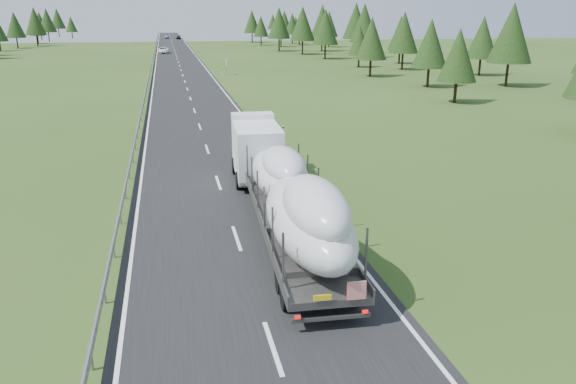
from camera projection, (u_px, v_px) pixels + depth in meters
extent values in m
plane|color=#2B4316|center=(273.00, 348.00, 17.24)|extent=(400.00, 400.00, 0.00)
cube|color=black|center=(179.00, 65.00, 110.39)|extent=(10.00, 400.00, 0.02)
cube|color=slate|center=(152.00, 63.00, 109.15)|extent=(0.08, 400.00, 0.32)
cylinder|color=slate|center=(91.00, 361.00, 16.09)|extent=(0.10, 0.10, 0.60)
cube|color=silver|center=(283.00, 131.00, 46.33)|extent=(0.12, 0.07, 1.00)
cube|color=black|center=(283.00, 128.00, 46.23)|extent=(0.13, 0.08, 0.12)
cube|color=silver|center=(223.00, 72.00, 92.90)|extent=(0.12, 0.07, 1.00)
cube|color=black|center=(223.00, 70.00, 92.81)|extent=(0.13, 0.08, 0.12)
cube|color=silver|center=(202.00, 52.00, 139.48)|extent=(0.12, 0.07, 1.00)
cube|color=black|center=(202.00, 51.00, 139.38)|extent=(0.13, 0.08, 0.12)
cube|color=silver|center=(192.00, 43.00, 186.06)|extent=(0.12, 0.07, 1.00)
cube|color=black|center=(192.00, 42.00, 185.96)|extent=(0.13, 0.08, 0.12)
cube|color=silver|center=(186.00, 37.00, 232.63)|extent=(0.12, 0.07, 1.00)
cube|color=black|center=(186.00, 36.00, 232.54)|extent=(0.13, 0.08, 0.12)
cube|color=silver|center=(182.00, 33.00, 279.21)|extent=(0.12, 0.07, 1.00)
cube|color=black|center=(182.00, 32.00, 279.11)|extent=(0.13, 0.08, 0.12)
cube|color=silver|center=(179.00, 30.00, 325.79)|extent=(0.12, 0.07, 1.00)
cube|color=black|center=(179.00, 29.00, 325.69)|extent=(0.13, 0.08, 0.12)
cylinder|color=slate|center=(227.00, 69.00, 92.89)|extent=(0.08, 0.08, 2.00)
cube|color=silver|center=(227.00, 63.00, 92.59)|extent=(0.05, 0.90, 1.20)
cylinder|color=black|center=(507.00, 72.00, 78.39)|extent=(0.36, 0.36, 3.84)
cone|color=black|center=(512.00, 33.00, 76.76)|extent=(5.98, 5.98, 8.01)
cylinder|color=black|center=(480.00, 65.00, 92.25)|extent=(0.36, 0.36, 3.23)
cone|color=black|center=(483.00, 37.00, 90.89)|extent=(5.02, 5.02, 6.73)
cylinder|color=black|center=(402.00, 60.00, 101.90)|extent=(0.36, 0.36, 3.47)
cone|color=black|center=(404.00, 32.00, 100.43)|extent=(5.40, 5.40, 7.23)
cylinder|color=black|center=(399.00, 56.00, 114.11)|extent=(0.36, 0.36, 3.19)
cone|color=black|center=(401.00, 33.00, 112.76)|extent=(4.97, 4.97, 6.65)
cylinder|color=black|center=(363.00, 49.00, 128.98)|extent=(0.36, 0.36, 4.12)
cone|color=black|center=(364.00, 23.00, 127.24)|extent=(6.40, 6.40, 8.58)
cylinder|color=black|center=(355.00, 45.00, 143.04)|extent=(0.36, 0.36, 4.25)
cone|color=black|center=(356.00, 21.00, 141.25)|extent=(6.61, 6.61, 8.85)
cylinder|color=black|center=(322.00, 43.00, 151.74)|extent=(0.36, 0.36, 4.12)
cone|color=black|center=(322.00, 21.00, 150.00)|extent=(6.41, 6.41, 8.58)
cylinder|color=black|center=(329.00, 41.00, 169.89)|extent=(0.36, 0.36, 3.59)
cone|color=black|center=(329.00, 24.00, 168.37)|extent=(5.58, 5.58, 7.47)
cylinder|color=black|center=(299.00, 40.00, 181.12)|extent=(0.36, 0.36, 3.24)
cone|color=black|center=(299.00, 25.00, 179.75)|extent=(5.04, 5.04, 6.75)
cylinder|color=black|center=(292.00, 38.00, 190.61)|extent=(0.36, 0.36, 3.40)
cone|color=black|center=(292.00, 24.00, 189.18)|extent=(5.29, 5.29, 7.09)
cylinder|color=black|center=(305.00, 37.00, 207.21)|extent=(0.36, 0.36, 3.04)
cone|color=black|center=(305.00, 25.00, 205.93)|extent=(4.73, 4.73, 6.34)
cylinder|color=black|center=(296.00, 36.00, 219.22)|extent=(0.36, 0.36, 2.97)
cone|color=black|center=(296.00, 25.00, 217.96)|extent=(4.62, 4.62, 6.18)
cylinder|color=black|center=(284.00, 33.00, 231.58)|extent=(0.36, 0.36, 3.76)
cone|color=black|center=(284.00, 20.00, 229.99)|extent=(5.86, 5.86, 7.84)
cylinder|color=black|center=(280.00, 33.00, 245.06)|extent=(0.36, 0.36, 3.28)
cone|color=black|center=(280.00, 22.00, 243.68)|extent=(5.10, 5.10, 6.83)
cylinder|color=black|center=(273.00, 32.00, 261.58)|extent=(0.36, 0.36, 3.24)
cone|color=black|center=(273.00, 22.00, 260.21)|extent=(5.04, 5.04, 6.75)
cylinder|color=black|center=(455.00, 90.00, 64.07)|extent=(0.36, 0.36, 2.83)
cone|color=black|center=(459.00, 55.00, 62.88)|extent=(4.40, 4.40, 5.89)
cylinder|color=black|center=(428.00, 76.00, 77.72)|extent=(0.36, 0.36, 3.13)
cone|color=black|center=(430.00, 43.00, 76.40)|extent=(4.87, 4.87, 6.52)
cylinder|color=black|center=(370.00, 67.00, 90.72)|extent=(0.36, 0.36, 3.18)
cone|color=black|center=(372.00, 38.00, 89.37)|extent=(4.95, 4.95, 6.63)
cylinder|color=black|center=(359.00, 60.00, 106.57)|extent=(0.36, 0.36, 2.63)
cone|color=black|center=(360.00, 40.00, 105.46)|extent=(4.10, 4.10, 5.49)
cylinder|color=black|center=(325.00, 50.00, 125.66)|extent=(0.36, 0.36, 3.69)
cone|color=black|center=(326.00, 27.00, 124.10)|extent=(5.74, 5.74, 7.69)
cylinder|color=black|center=(302.00, 46.00, 139.53)|extent=(0.36, 0.36, 3.94)
cone|color=black|center=(303.00, 23.00, 137.86)|extent=(6.13, 6.13, 8.20)
cylinder|color=black|center=(279.00, 44.00, 151.20)|extent=(0.36, 0.36, 3.90)
cone|color=black|center=(279.00, 23.00, 149.55)|extent=(6.06, 6.06, 8.12)
cylinder|color=black|center=(281.00, 42.00, 170.97)|extent=(0.36, 0.36, 3.14)
cone|color=black|center=(281.00, 27.00, 169.65)|extent=(4.88, 4.88, 6.53)
cylinder|color=black|center=(261.00, 40.00, 180.11)|extent=(0.36, 0.36, 3.12)
cone|color=black|center=(261.00, 26.00, 178.79)|extent=(4.85, 4.85, 6.49)
cylinder|color=black|center=(252.00, 37.00, 197.09)|extent=(0.36, 0.36, 3.75)
cone|color=black|center=(252.00, 21.00, 195.51)|extent=(5.83, 5.83, 7.81)
cylinder|color=black|center=(0.00, 45.00, 151.57)|extent=(0.36, 0.36, 3.04)
cylinder|color=black|center=(17.00, 42.00, 164.15)|extent=(0.36, 0.36, 3.52)
cone|color=black|center=(15.00, 25.00, 162.66)|extent=(5.48, 5.48, 7.34)
cylinder|color=black|center=(37.00, 40.00, 174.31)|extent=(0.36, 0.36, 3.99)
cone|color=black|center=(35.00, 21.00, 172.62)|extent=(6.21, 6.21, 8.32)
cylinder|color=black|center=(38.00, 39.00, 188.73)|extent=(0.36, 0.36, 3.07)
cone|color=black|center=(36.00, 26.00, 187.43)|extent=(4.77, 4.77, 6.39)
cylinder|color=black|center=(49.00, 36.00, 200.96)|extent=(0.36, 0.36, 3.96)
cone|color=black|center=(47.00, 20.00, 199.28)|extent=(6.16, 6.16, 8.25)
cylinder|color=black|center=(41.00, 35.00, 212.82)|extent=(0.36, 0.36, 3.58)
cone|color=black|center=(40.00, 22.00, 211.31)|extent=(5.56, 5.56, 7.45)
cylinder|color=black|center=(72.00, 35.00, 227.94)|extent=(0.36, 0.36, 2.98)
cone|color=black|center=(71.00, 24.00, 226.68)|extent=(4.64, 4.64, 6.21)
cylinder|color=black|center=(59.00, 32.00, 242.66)|extent=(0.36, 0.36, 4.08)
cone|color=black|center=(57.00, 18.00, 240.94)|extent=(6.35, 6.35, 8.51)
cube|color=white|center=(257.00, 149.00, 33.78)|extent=(2.89, 5.39, 2.95)
cube|color=black|center=(250.00, 132.00, 36.12)|extent=(2.42, 0.20, 1.47)
cube|color=white|center=(251.00, 116.00, 35.44)|extent=(2.69, 1.39, 0.32)
cube|color=#51504D|center=(260.00, 177.00, 33.23)|extent=(2.79, 3.29, 0.26)
cylinder|color=black|center=(234.00, 166.00, 35.75)|extent=(0.42, 1.07, 1.05)
cylinder|color=black|center=(271.00, 164.00, 36.24)|extent=(0.42, 1.07, 1.05)
cylinder|color=black|center=(241.00, 181.00, 32.61)|extent=(0.42, 1.07, 1.05)
cylinder|color=black|center=(281.00, 178.00, 33.10)|extent=(0.42, 1.07, 1.05)
cube|color=#51504D|center=(293.00, 223.00, 24.77)|extent=(3.56, 14.87, 0.27)
cube|color=#51504D|center=(261.00, 220.00, 24.41)|extent=(0.79, 14.73, 0.25)
cube|color=#51504D|center=(323.00, 215.00, 24.97)|extent=(0.79, 14.73, 0.25)
cube|color=#51504D|center=(293.00, 262.00, 18.26)|extent=(0.08, 0.08, 2.00)
cube|color=#51504D|center=(374.00, 254.00, 18.82)|extent=(0.08, 0.08, 2.00)
cube|color=#51504D|center=(278.00, 233.00, 20.61)|extent=(0.08, 0.08, 2.00)
cube|color=#51504D|center=(351.00, 227.00, 21.17)|extent=(0.08, 0.08, 2.00)
cube|color=#51504D|center=(266.00, 211.00, 22.97)|extent=(0.08, 0.08, 2.00)
cube|color=#51504D|center=(332.00, 206.00, 23.53)|extent=(0.08, 0.08, 2.00)
cube|color=#51504D|center=(256.00, 192.00, 25.32)|extent=(0.08, 0.08, 2.00)
cube|color=#51504D|center=(316.00, 188.00, 25.88)|extent=(0.08, 0.08, 2.00)
cube|color=#51504D|center=(248.00, 177.00, 27.68)|extent=(0.08, 0.08, 2.00)
cube|color=#51504D|center=(304.00, 174.00, 28.24)|extent=(0.08, 0.08, 2.00)
cube|color=#51504D|center=(242.00, 164.00, 30.03)|extent=(0.08, 0.08, 2.00)
cube|color=#51504D|center=(293.00, 161.00, 30.59)|extent=(0.08, 0.08, 2.00)
cylinder|color=black|center=(296.00, 295.00, 19.38)|extent=(0.47, 1.07, 1.05)
cylinder|color=black|center=(359.00, 289.00, 19.84)|extent=(0.47, 1.07, 1.05)
cylinder|color=black|center=(288.00, 279.00, 20.55)|extent=(0.47, 1.07, 1.05)
cylinder|color=black|center=(348.00, 273.00, 21.02)|extent=(0.47, 1.07, 1.05)
cube|color=#51504D|center=(342.00, 317.00, 18.10)|extent=(2.64, 0.26, 0.13)
cube|color=red|center=(367.00, 289.00, 17.90)|extent=(0.63, 0.07, 0.63)
cube|color=yellow|center=(334.00, 297.00, 17.73)|extent=(0.58, 0.07, 0.19)
cube|color=red|center=(309.00, 317.00, 17.76)|extent=(0.19, 0.07, 0.11)
cube|color=red|center=(375.00, 310.00, 18.21)|extent=(0.19, 0.07, 0.11)
ellipsoid|color=silver|center=(312.00, 220.00, 21.21)|extent=(3.27, 8.61, 2.50)
ellipsoid|color=silver|center=(320.00, 207.00, 19.96)|extent=(2.43, 5.47, 2.00)
ellipsoid|color=silver|center=(276.00, 175.00, 27.95)|extent=(2.96, 7.38, 2.07)
ellipsoid|color=silver|center=(280.00, 165.00, 26.88)|extent=(2.20, 4.69, 1.66)
imported|color=white|center=(163.00, 50.00, 143.40)|extent=(3.11, 5.91, 1.59)
imported|color=black|center=(179.00, 37.00, 221.55)|extent=(2.04, 4.47, 1.49)
imported|color=#161C3F|center=(167.00, 37.00, 227.17)|extent=(1.75, 4.24, 1.37)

